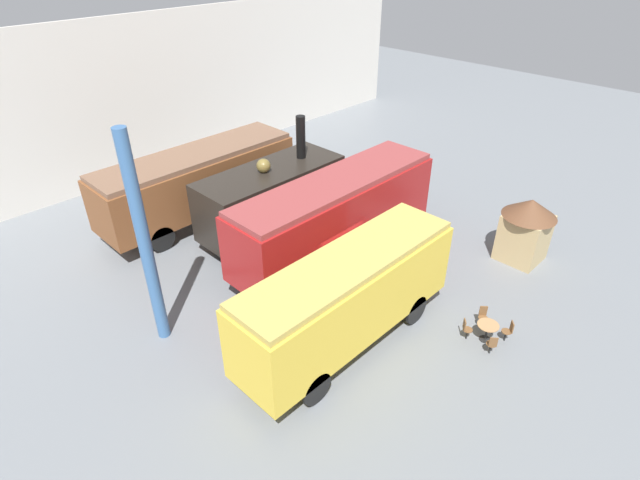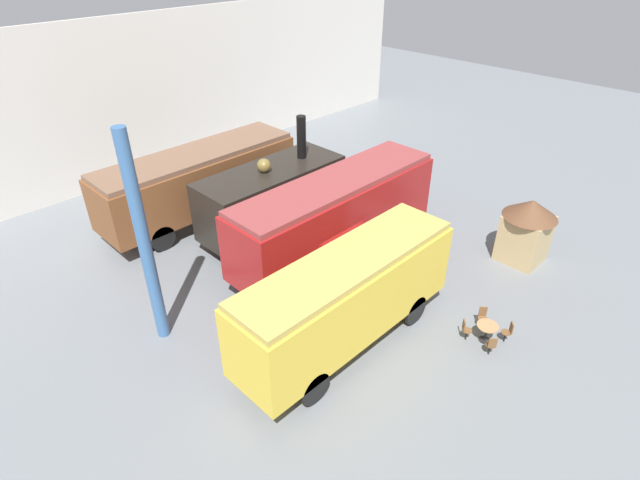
{
  "view_description": "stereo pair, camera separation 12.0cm",
  "coord_description": "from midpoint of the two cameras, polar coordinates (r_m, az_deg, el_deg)",
  "views": [
    {
      "loc": [
        -12.85,
        -11.54,
        12.9
      ],
      "look_at": [
        -0.07,
        1.0,
        1.6
      ],
      "focal_mm": 28.0,
      "sensor_mm": 36.0,
      "label": 1
    },
    {
      "loc": [
        -12.76,
        -11.63,
        12.9
      ],
      "look_at": [
        -0.07,
        1.0,
        1.6
      ],
      "focal_mm": 28.0,
      "sensor_mm": 36.0,
      "label": 2
    }
  ],
  "objects": [
    {
      "name": "support_pillar",
      "position": [
        17.47,
        -19.27,
        -0.37
      ],
      "size": [
        0.44,
        0.44,
        8.0
      ],
      "color": "#386093",
      "rests_on": "ground_plane"
    },
    {
      "name": "steam_locomotive",
      "position": [
        23.73,
        -5.34,
        4.97
      ],
      "size": [
        7.19,
        2.73,
        5.5
      ],
      "color": "black",
      "rests_on": "ground_plane"
    },
    {
      "name": "ground_plane",
      "position": [
        21.55,
        2.19,
        -4.53
      ],
      "size": [
        80.0,
        80.0,
        0.0
      ],
      "primitive_type": "plane",
      "color": "slate"
    },
    {
      "name": "ticket_kiosk",
      "position": [
        23.78,
        22.7,
        1.37
      ],
      "size": [
        2.34,
        2.34,
        3.0
      ],
      "color": "tan",
      "rests_on": "ground_plane"
    },
    {
      "name": "cafe_chair_1",
      "position": [
        18.79,
        19.17,
        -11.24
      ],
      "size": [
        0.41,
        0.4,
        0.87
      ],
      "rotation": [
        0.0,
        0.0,
        6.99
      ],
      "color": "black",
      "rests_on": "ground_plane"
    },
    {
      "name": "streamlined_locomotive",
      "position": [
        22.02,
        3.39,
        3.78
      ],
      "size": [
        12.29,
        2.65,
        4.02
      ],
      "color": "maroon",
      "rests_on": "ground_plane"
    },
    {
      "name": "visitor_person",
      "position": [
        22.06,
        9.88,
        -1.11
      ],
      "size": [
        0.34,
        0.34,
        1.73
      ],
      "color": "#262633",
      "rests_on": "ground_plane"
    },
    {
      "name": "cafe_chair_0",
      "position": [
        19.15,
        16.47,
        -9.7
      ],
      "size": [
        0.4,
        0.41,
        0.87
      ],
      "rotation": [
        0.0,
        0.0,
        5.42
      ],
      "color": "black",
      "rests_on": "ground_plane"
    },
    {
      "name": "cafe_chair_2",
      "position": [
        19.55,
        20.9,
        -9.68
      ],
      "size": [
        0.4,
        0.41,
        0.87
      ],
      "rotation": [
        0.0,
        0.0,
        8.56
      ],
      "color": "black",
      "rests_on": "ground_plane"
    },
    {
      "name": "cafe_table_near",
      "position": [
        19.31,
        18.72,
        -9.62
      ],
      "size": [
        0.78,
        0.78,
        0.72
      ],
      "color": "black",
      "rests_on": "ground_plane"
    },
    {
      "name": "cafe_chair_3",
      "position": [
        19.89,
        18.26,
        -8.24
      ],
      "size": [
        0.41,
        0.4,
        0.87
      ],
      "rotation": [
        0.0,
        0.0,
        10.13
      ],
      "color": "black",
      "rests_on": "ground_plane"
    },
    {
      "name": "backdrop_wall",
      "position": [
        31.36,
        -20.0,
        14.87
      ],
      "size": [
        44.0,
        0.15,
        9.0
      ],
      "color": "silver",
      "rests_on": "ground_plane"
    },
    {
      "name": "passenger_coach_vintage",
      "position": [
        17.19,
        3.3,
        -6.25
      ],
      "size": [
        8.89,
        2.42,
        3.71
      ],
      "color": "gold",
      "rests_on": "ground_plane"
    },
    {
      "name": "passenger_coach_wooden",
      "position": [
        25.84,
        -13.55,
        6.81
      ],
      "size": [
        10.29,
        2.87,
        3.6
      ],
      "color": "brown",
      "rests_on": "ground_plane"
    }
  ]
}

